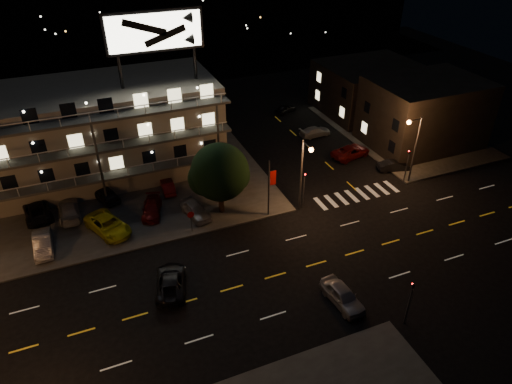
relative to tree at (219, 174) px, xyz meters
name	(u,v)px	position (x,y,z in m)	size (l,w,h in m)	color
ground	(254,282)	(-0.70, -10.74, -4.67)	(140.00, 140.00, 0.00)	black
curb_nw	(66,196)	(-14.70, 9.26, -4.59)	(44.00, 24.00, 0.15)	#343432
curb_ne	(399,130)	(29.30, 9.26, -4.59)	(16.00, 24.00, 0.15)	#343432
motel	(92,132)	(-10.65, 13.14, 0.68)	(28.00, 13.80, 18.10)	gray
side_bldg_front	(424,113)	(29.29, 5.26, -0.42)	(14.06, 10.00, 8.50)	black
side_bldg_back	(369,88)	(29.29, 17.26, -1.17)	(14.06, 12.00, 7.00)	black
hill_backdrop	(84,0)	(-6.64, 58.04, 6.89)	(120.00, 25.00, 24.00)	black
streetlight_nc	(303,169)	(7.80, -2.80, 0.29)	(0.44, 1.92, 8.00)	#2D2D30
streetlight_ne	(414,144)	(21.43, -2.44, 0.29)	(1.92, 0.44, 8.00)	#2D2D30
signal_nw	(304,186)	(8.30, -2.24, -2.10)	(0.20, 0.27, 4.60)	#2D2D30
signal_sw	(410,299)	(8.30, -19.24, -2.10)	(0.20, 0.27, 4.60)	#2D2D30
signal_ne	(407,162)	(21.29, -2.24, -2.10)	(0.27, 0.20, 4.60)	#2D2D30
banner_north	(270,187)	(4.38, -2.34, -1.24)	(0.83, 0.16, 6.40)	#2D2D30
stop_sign	(191,218)	(-3.70, -2.17, -2.96)	(0.91, 0.11, 2.61)	#2D2D30
tree	(219,174)	(0.00, 0.00, 0.00)	(6.04, 5.81, 7.60)	black
lot_car_1	(43,244)	(-17.05, 0.33, -3.79)	(1.54, 4.41, 1.45)	#939499
lot_car_2	(108,225)	(-11.17, 0.93, -3.76)	(2.52, 5.48, 1.52)	yellow
lot_car_3	(152,208)	(-6.66, 2.34, -3.88)	(1.77, 4.36, 1.27)	#5F0D0D
lot_car_4	(195,210)	(-2.66, 0.23, -3.78)	(1.73, 4.30, 1.47)	#939499
lot_car_6	(37,209)	(-17.53, 6.46, -3.75)	(2.53, 5.49, 1.52)	black
lot_car_7	(69,210)	(-14.51, 5.02, -3.79)	(2.02, 4.98, 1.44)	#939499
lot_car_8	(105,194)	(-10.77, 6.76, -3.78)	(1.75, 4.35, 1.48)	black
lot_car_9	(168,186)	(-4.20, 5.91, -3.91)	(1.29, 3.70, 1.22)	#5F0D0D
side_car_0	(394,166)	(21.80, 0.42, -4.04)	(1.32, 3.78, 1.25)	black
side_car_1	(351,151)	(18.93, 5.31, -3.94)	(2.41, 5.22, 1.45)	#5F0D0D
side_car_2	(315,131)	(17.67, 12.29, -4.02)	(1.81, 4.44, 1.29)	#939499
side_car_3	(286,109)	(17.41, 21.13, -4.04)	(1.48, 3.67, 1.25)	black
road_car_east	(342,296)	(4.97, -15.57, -3.91)	(1.79, 4.45, 1.52)	#939499
road_car_west	(171,282)	(-7.35, -8.79, -3.97)	(2.33, 5.05, 1.40)	black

